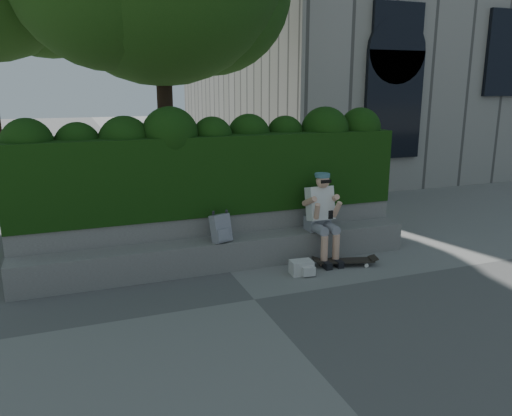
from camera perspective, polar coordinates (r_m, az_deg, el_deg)
name	(u,v)px	position (r m, az deg, el deg)	size (l,w,h in m)	color
ground	(254,299)	(6.53, -0.19, -10.41)	(80.00, 80.00, 0.00)	slate
bench_ledge	(225,253)	(7.55, -3.52, -5.18)	(6.00, 0.45, 0.45)	gray
planter_wall	(216,235)	(7.94, -4.56, -3.10)	(6.00, 0.50, 0.75)	gray
hedge	(211,172)	(7.93, -5.15, 4.11)	(6.00, 1.00, 1.20)	black
person	(322,213)	(7.80, 7.50, -0.61)	(0.40, 0.76, 1.38)	gray
skateboard	(345,261)	(7.77, 10.13, -5.98)	(0.91, 0.45, 0.09)	black
backpack_plaid	(221,228)	(7.31, -4.04, -2.32)	(0.28, 0.15, 0.41)	#A0A0A4
backpack_ground	(301,267)	(7.35, 5.21, -6.78)	(0.32, 0.22, 0.21)	beige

